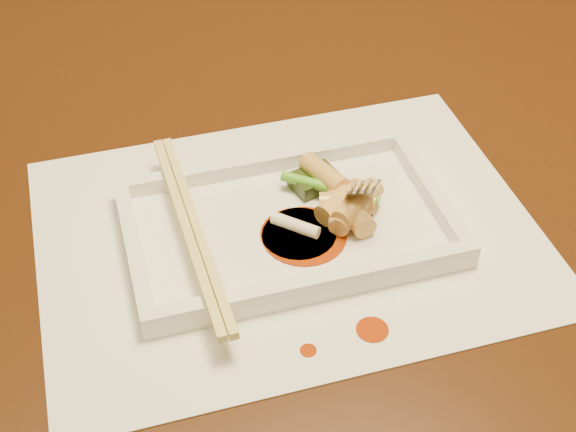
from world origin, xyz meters
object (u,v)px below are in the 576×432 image
object	(u,v)px
table	(174,206)
chopstick_a	(186,229)
fork	(368,124)
plate_base	(288,229)
placemat	(288,233)

from	to	relation	value
table	chopstick_a	size ratio (longest dim) A/B	6.15
chopstick_a	fork	world-z (taller)	fork
table	plate_base	world-z (taller)	plate_base
plate_base	fork	world-z (taller)	fork
plate_base	fork	distance (m)	0.11
plate_base	chopstick_a	world-z (taller)	chopstick_a
chopstick_a	table	bearing A→B (deg)	86.96
placemat	chopstick_a	world-z (taller)	chopstick_a
table	placemat	bearing A→B (deg)	-67.33
table	fork	size ratio (longest dim) A/B	10.00
placemat	fork	world-z (taller)	fork
placemat	fork	bearing A→B (deg)	14.42
chopstick_a	fork	xyz separation A→B (m)	(0.15, 0.02, 0.06)
table	chopstick_a	xyz separation A→B (m)	(-0.01, -0.17, 0.13)
table	placemat	distance (m)	0.21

